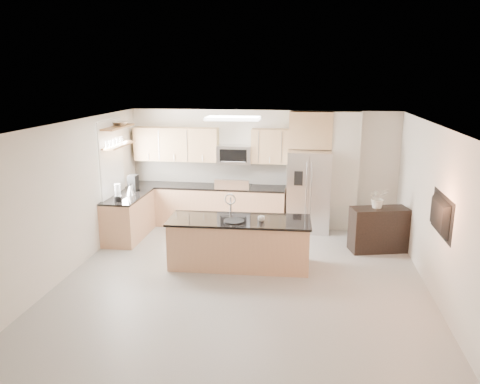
% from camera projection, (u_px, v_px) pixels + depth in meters
% --- Properties ---
extents(floor, '(6.50, 6.50, 0.00)m').
position_uv_depth(floor, '(242.00, 282.00, 7.80)').
color(floor, '#9F9E97').
rests_on(floor, ground).
extents(ceiling, '(6.00, 6.50, 0.02)m').
position_uv_depth(ceiling, '(243.00, 125.00, 7.17)').
color(ceiling, white).
rests_on(ceiling, wall_back).
extents(wall_back, '(6.00, 0.02, 2.60)m').
position_uv_depth(wall_back, '(262.00, 168.00, 10.61)').
color(wall_back, silver).
rests_on(wall_back, floor).
extents(wall_front, '(6.00, 0.02, 2.60)m').
position_uv_depth(wall_front, '(195.00, 301.00, 4.37)').
color(wall_front, silver).
rests_on(wall_front, floor).
extents(wall_left, '(0.02, 6.50, 2.60)m').
position_uv_depth(wall_left, '(67.00, 200.00, 7.90)').
color(wall_left, silver).
rests_on(wall_left, floor).
extents(wall_right, '(0.02, 6.50, 2.60)m').
position_uv_depth(wall_right, '(438.00, 214.00, 7.07)').
color(wall_right, silver).
rests_on(wall_right, floor).
extents(back_counter, '(3.55, 0.66, 1.44)m').
position_uv_depth(back_counter, '(207.00, 205.00, 10.67)').
color(back_counter, tan).
rests_on(back_counter, floor).
extents(left_counter, '(0.66, 1.50, 0.92)m').
position_uv_depth(left_counter, '(129.00, 216.00, 9.84)').
color(left_counter, tan).
rests_on(left_counter, floor).
extents(range, '(0.76, 0.64, 1.14)m').
position_uv_depth(range, '(234.00, 206.00, 10.57)').
color(range, black).
rests_on(range, floor).
extents(upper_cabinets, '(3.50, 0.33, 0.75)m').
position_uv_depth(upper_cabinets, '(204.00, 145.00, 10.50)').
color(upper_cabinets, tan).
rests_on(upper_cabinets, wall_back).
extents(microwave, '(0.76, 0.40, 0.40)m').
position_uv_depth(microwave, '(234.00, 154.00, 10.41)').
color(microwave, silver).
rests_on(microwave, upper_cabinets).
extents(refrigerator, '(0.92, 0.78, 1.78)m').
position_uv_depth(refrigerator, '(308.00, 191.00, 10.20)').
color(refrigerator, silver).
rests_on(refrigerator, floor).
extents(partition_column, '(0.60, 0.30, 2.60)m').
position_uv_depth(partition_column, '(344.00, 172.00, 10.21)').
color(partition_column, silver).
rests_on(partition_column, floor).
extents(window, '(0.04, 1.15, 1.65)m').
position_uv_depth(window, '(111.00, 160.00, 9.59)').
color(window, white).
rests_on(window, wall_left).
extents(shelf_lower, '(0.30, 1.20, 0.04)m').
position_uv_depth(shelf_lower, '(118.00, 145.00, 9.59)').
color(shelf_lower, brown).
rests_on(shelf_lower, wall_left).
extents(shelf_upper, '(0.30, 1.20, 0.04)m').
position_uv_depth(shelf_upper, '(117.00, 127.00, 9.50)').
color(shelf_upper, brown).
rests_on(shelf_upper, wall_left).
extents(ceiling_fixture, '(1.00, 0.50, 0.06)m').
position_uv_depth(ceiling_fixture, '(233.00, 118.00, 8.77)').
color(ceiling_fixture, white).
rests_on(ceiling_fixture, ceiling).
extents(island, '(2.55, 1.00, 1.30)m').
position_uv_depth(island, '(239.00, 242.00, 8.37)').
color(island, tan).
rests_on(island, floor).
extents(credenza, '(1.16, 0.71, 0.87)m').
position_uv_depth(credenza, '(379.00, 229.00, 9.08)').
color(credenza, black).
rests_on(credenza, floor).
extents(cup, '(0.16, 0.16, 0.09)m').
position_uv_depth(cup, '(261.00, 219.00, 8.15)').
color(cup, white).
rests_on(cup, island).
extents(platter, '(0.41, 0.41, 0.02)m').
position_uv_depth(platter, '(234.00, 221.00, 8.14)').
color(platter, black).
rests_on(platter, island).
extents(blender, '(0.15, 0.15, 0.35)m').
position_uv_depth(blender, '(118.00, 194.00, 9.22)').
color(blender, black).
rests_on(blender, left_counter).
extents(kettle, '(0.19, 0.19, 0.24)m').
position_uv_depth(kettle, '(130.00, 190.00, 9.73)').
color(kettle, silver).
rests_on(kettle, left_counter).
extents(coffee_maker, '(0.19, 0.23, 0.34)m').
position_uv_depth(coffee_maker, '(133.00, 183.00, 10.08)').
color(coffee_maker, black).
rests_on(coffee_maker, left_counter).
extents(bowl, '(0.50, 0.50, 0.10)m').
position_uv_depth(bowl, '(120.00, 123.00, 9.63)').
color(bowl, silver).
rests_on(bowl, shelf_upper).
extents(flower_vase, '(0.65, 0.60, 0.61)m').
position_uv_depth(flower_vase, '(379.00, 193.00, 8.92)').
color(flower_vase, beige).
rests_on(flower_vase, credenza).
extents(television, '(0.14, 1.08, 0.62)m').
position_uv_depth(television, '(436.00, 215.00, 6.88)').
color(television, black).
rests_on(television, wall_right).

